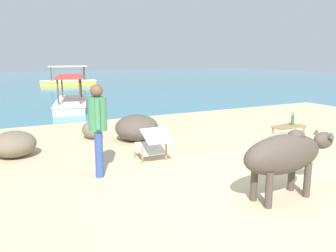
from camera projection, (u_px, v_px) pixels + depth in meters
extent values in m
cube|color=#CCB78E|center=(251.00, 195.00, 5.44)|extent=(18.00, 14.00, 0.04)
cube|color=teal|center=(44.00, 84.00, 24.65)|extent=(60.00, 36.00, 0.03)
cylinder|color=#4C4238|center=(292.00, 174.00, 5.55)|extent=(0.11, 0.11, 0.53)
cylinder|color=#4C4238|center=(307.00, 180.00, 5.30)|extent=(0.11, 0.11, 0.53)
cylinder|color=#4C4238|center=(254.00, 183.00, 5.16)|extent=(0.11, 0.11, 0.53)
cylinder|color=#4C4238|center=(269.00, 190.00, 4.91)|extent=(0.11, 0.11, 0.53)
ellipsoid|color=#4C4238|center=(283.00, 154.00, 5.14)|extent=(1.47, 0.61, 0.58)
ellipsoid|color=#4C4238|center=(323.00, 140.00, 5.56)|extent=(0.40, 0.25, 0.27)
cone|color=#4C4238|center=(317.00, 132.00, 5.65)|extent=(0.10, 0.10, 0.10)
cone|color=#4C4238|center=(332.00, 135.00, 5.42)|extent=(0.10, 0.10, 0.10)
ellipsoid|color=#4C4238|center=(296.00, 136.00, 5.22)|extent=(0.28, 0.24, 0.19)
cube|color=#A37A4C|center=(289.00, 127.00, 8.18)|extent=(0.82, 0.56, 0.04)
cylinder|color=#A37A4C|center=(290.00, 133.00, 8.57)|extent=(0.05, 0.05, 0.44)
cylinder|color=#A37A4C|center=(303.00, 136.00, 8.29)|extent=(0.05, 0.05, 0.44)
cylinder|color=#A37A4C|center=(273.00, 137.00, 8.17)|extent=(0.05, 0.05, 0.44)
cylinder|color=#A37A4C|center=(286.00, 140.00, 7.89)|extent=(0.05, 0.05, 0.44)
cylinder|color=#2D6B38|center=(293.00, 120.00, 8.27)|extent=(0.07, 0.07, 0.22)
cylinder|color=#2D6B38|center=(293.00, 115.00, 8.24)|extent=(0.03, 0.03, 0.06)
cylinder|color=red|center=(293.00, 113.00, 8.23)|extent=(0.03, 0.03, 0.02)
cylinder|color=#A37A4C|center=(135.00, 155.00, 7.26)|extent=(0.04, 0.04, 0.14)
cylinder|color=#A37A4C|center=(158.00, 152.00, 7.49)|extent=(0.04, 0.04, 0.14)
cylinder|color=#A37A4C|center=(142.00, 156.00, 6.88)|extent=(0.04, 0.04, 0.34)
cylinder|color=#A37A4C|center=(166.00, 152.00, 7.10)|extent=(0.04, 0.04, 0.34)
cube|color=silver|center=(150.00, 148.00, 7.16)|extent=(0.52, 0.44, 0.21)
cube|color=silver|center=(156.00, 136.00, 6.82)|extent=(0.52, 0.47, 0.23)
cylinder|color=#A37A4C|center=(312.00, 162.00, 6.79)|extent=(0.04, 0.04, 0.14)
cylinder|color=#A37A4C|center=(292.00, 166.00, 6.58)|extent=(0.04, 0.04, 0.14)
cylinder|color=#A37A4C|center=(297.00, 152.00, 7.14)|extent=(0.04, 0.04, 0.34)
cylinder|color=#A37A4C|center=(277.00, 155.00, 6.93)|extent=(0.04, 0.04, 0.34)
cube|color=silver|center=(295.00, 153.00, 6.83)|extent=(0.54, 0.45, 0.21)
cube|color=silver|center=(284.00, 133.00, 7.04)|extent=(0.54, 0.48, 0.23)
cylinder|color=#334C99|center=(99.00, 152.00, 6.29)|extent=(0.14, 0.14, 0.82)
cylinder|color=#334C99|center=(99.00, 154.00, 6.11)|extent=(0.14, 0.14, 0.82)
cylinder|color=#428956|center=(97.00, 114.00, 6.06)|extent=(0.32, 0.32, 0.58)
cylinder|color=#428956|center=(97.00, 110.00, 6.25)|extent=(0.09, 0.09, 0.52)
cylinder|color=#428956|center=(98.00, 114.00, 5.85)|extent=(0.09, 0.09, 0.52)
sphere|color=brown|center=(96.00, 91.00, 5.98)|extent=(0.22, 0.22, 0.22)
ellipsoid|color=#756651|center=(14.00, 144.00, 7.34)|extent=(1.26, 1.26, 0.54)
ellipsoid|color=#756651|center=(92.00, 130.00, 8.90)|extent=(0.61, 0.69, 0.45)
ellipsoid|color=brown|center=(137.00, 128.00, 8.73)|extent=(1.23, 1.18, 0.64)
cube|color=gold|center=(68.00, 83.00, 24.00)|extent=(3.73, 1.65, 0.28)
cube|color=white|center=(68.00, 81.00, 23.97)|extent=(3.81, 1.72, 0.04)
cylinder|color=brown|center=(84.00, 73.00, 24.56)|extent=(0.06, 0.06, 0.95)
cylinder|color=brown|center=(85.00, 74.00, 23.84)|extent=(0.06, 0.06, 0.95)
cylinder|color=brown|center=(51.00, 74.00, 23.91)|extent=(0.06, 0.06, 0.95)
cylinder|color=brown|center=(51.00, 75.00, 23.19)|extent=(0.06, 0.06, 0.95)
cube|color=silver|center=(67.00, 66.00, 23.77)|extent=(2.64, 1.32, 0.06)
cube|color=white|center=(71.00, 105.00, 13.94)|extent=(1.95, 3.76, 0.28)
cube|color=white|center=(71.00, 101.00, 13.90)|extent=(2.03, 3.84, 0.04)
cylinder|color=brown|center=(80.00, 92.00, 12.86)|extent=(0.06, 0.06, 0.95)
cylinder|color=brown|center=(58.00, 93.00, 12.70)|extent=(0.06, 0.06, 0.95)
cylinder|color=brown|center=(81.00, 87.00, 14.92)|extent=(0.06, 0.06, 0.95)
cylinder|color=brown|center=(62.00, 87.00, 14.76)|extent=(0.06, 0.06, 0.95)
cube|color=red|center=(70.00, 76.00, 13.71)|extent=(1.53, 2.67, 0.06)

